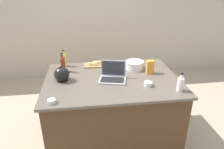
{
  "coord_description": "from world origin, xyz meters",
  "views": [
    {
      "loc": [
        -0.31,
        -2.26,
        1.99
      ],
      "look_at": [
        0.0,
        0.0,
        0.95
      ],
      "focal_mm": 33.39,
      "sensor_mm": 36.0,
      "label": 1
    }
  ],
  "objects_px": {
    "ramekin_small": "(52,101)",
    "candy_bag": "(150,67)",
    "butter_stick_right": "(97,63)",
    "mixing_bowl_large": "(134,65)",
    "bottle_oil": "(64,60)",
    "bottle_soy": "(63,64)",
    "butter_stick_left": "(93,64)",
    "cutting_board": "(95,65)",
    "kettle": "(62,74)",
    "bottle_vinegar": "(180,84)",
    "laptop": "(113,76)",
    "kitchen_timer": "(118,67)",
    "ramekin_medium": "(148,84)"
  },
  "relations": [
    {
      "from": "ramekin_small",
      "to": "candy_bag",
      "type": "height_order",
      "value": "candy_bag"
    },
    {
      "from": "butter_stick_right",
      "to": "mixing_bowl_large",
      "type": "bearing_deg",
      "value": -22.64
    },
    {
      "from": "bottle_oil",
      "to": "bottle_soy",
      "type": "height_order",
      "value": "bottle_soy"
    },
    {
      "from": "butter_stick_left",
      "to": "ramekin_small",
      "type": "height_order",
      "value": "butter_stick_left"
    },
    {
      "from": "bottle_oil",
      "to": "butter_stick_right",
      "type": "height_order",
      "value": "bottle_oil"
    },
    {
      "from": "cutting_board",
      "to": "butter_stick_right",
      "type": "relative_size",
      "value": 2.65
    },
    {
      "from": "mixing_bowl_large",
      "to": "kettle",
      "type": "distance_m",
      "value": 0.96
    },
    {
      "from": "mixing_bowl_large",
      "to": "bottle_vinegar",
      "type": "relative_size",
      "value": 1.2
    },
    {
      "from": "butter_stick_left",
      "to": "ramekin_small",
      "type": "xyz_separation_m",
      "value": [
        -0.44,
        -0.89,
        -0.02
      ]
    },
    {
      "from": "bottle_vinegar",
      "to": "candy_bag",
      "type": "distance_m",
      "value": 0.53
    },
    {
      "from": "laptop",
      "to": "butter_stick_right",
      "type": "xyz_separation_m",
      "value": [
        -0.15,
        0.5,
        -0.01
      ]
    },
    {
      "from": "butter_stick_right",
      "to": "kitchen_timer",
      "type": "xyz_separation_m",
      "value": [
        0.26,
        -0.2,
        -0.0
      ]
    },
    {
      "from": "laptop",
      "to": "mixing_bowl_large",
      "type": "height_order",
      "value": "laptop"
    },
    {
      "from": "bottle_soy",
      "to": "butter_stick_left",
      "type": "relative_size",
      "value": 2.27
    },
    {
      "from": "bottle_soy",
      "to": "ramekin_small",
      "type": "height_order",
      "value": "bottle_soy"
    },
    {
      "from": "butter_stick_right",
      "to": "kettle",
      "type": "bearing_deg",
      "value": -135.1
    },
    {
      "from": "mixing_bowl_large",
      "to": "butter_stick_right",
      "type": "distance_m",
      "value": 0.53
    },
    {
      "from": "mixing_bowl_large",
      "to": "butter_stick_left",
      "type": "bearing_deg",
      "value": 164.02
    },
    {
      "from": "bottle_soy",
      "to": "cutting_board",
      "type": "relative_size",
      "value": 0.86
    },
    {
      "from": "bottle_soy",
      "to": "mixing_bowl_large",
      "type": "bearing_deg",
      "value": -2.48
    },
    {
      "from": "laptop",
      "to": "butter_stick_left",
      "type": "xyz_separation_m",
      "value": [
        -0.22,
        0.45,
        -0.01
      ]
    },
    {
      "from": "bottle_vinegar",
      "to": "cutting_board",
      "type": "bearing_deg",
      "value": 135.54
    },
    {
      "from": "laptop",
      "to": "ramekin_small",
      "type": "bearing_deg",
      "value": -146.34
    },
    {
      "from": "mixing_bowl_large",
      "to": "cutting_board",
      "type": "distance_m",
      "value": 0.55
    },
    {
      "from": "kitchen_timer",
      "to": "ramekin_medium",
      "type": "bearing_deg",
      "value": -62.95
    },
    {
      "from": "kitchen_timer",
      "to": "candy_bag",
      "type": "xyz_separation_m",
      "value": [
        0.38,
        -0.17,
        0.05
      ]
    },
    {
      "from": "kitchen_timer",
      "to": "candy_bag",
      "type": "height_order",
      "value": "candy_bag"
    },
    {
      "from": "butter_stick_left",
      "to": "butter_stick_right",
      "type": "xyz_separation_m",
      "value": [
        0.06,
        0.05,
        0.0
      ]
    },
    {
      "from": "cutting_board",
      "to": "butter_stick_right",
      "type": "xyz_separation_m",
      "value": [
        0.03,
        0.02,
        0.03
      ]
    },
    {
      "from": "bottle_oil",
      "to": "ramekin_medium",
      "type": "bearing_deg",
      "value": -37.05
    },
    {
      "from": "laptop",
      "to": "bottle_oil",
      "type": "height_order",
      "value": "bottle_oil"
    },
    {
      "from": "bottle_oil",
      "to": "cutting_board",
      "type": "relative_size",
      "value": 0.79
    },
    {
      "from": "bottle_vinegar",
      "to": "butter_stick_right",
      "type": "xyz_separation_m",
      "value": [
        -0.83,
        0.87,
        -0.05
      ]
    },
    {
      "from": "butter_stick_right",
      "to": "kitchen_timer",
      "type": "distance_m",
      "value": 0.33
    },
    {
      "from": "bottle_oil",
      "to": "cutting_board",
      "type": "xyz_separation_m",
      "value": [
        0.42,
        -0.05,
        -0.08
      ]
    },
    {
      "from": "bottle_oil",
      "to": "bottle_soy",
      "type": "relative_size",
      "value": 0.92
    },
    {
      "from": "ramekin_small",
      "to": "bottle_vinegar",
      "type": "bearing_deg",
      "value": 2.89
    },
    {
      "from": "ramekin_small",
      "to": "ramekin_medium",
      "type": "bearing_deg",
      "value": 12.35
    },
    {
      "from": "bottle_oil",
      "to": "butter_stick_left",
      "type": "height_order",
      "value": "bottle_oil"
    },
    {
      "from": "bottle_oil",
      "to": "bottle_soy",
      "type": "bearing_deg",
      "value": -90.8
    },
    {
      "from": "laptop",
      "to": "cutting_board",
      "type": "bearing_deg",
      "value": 111.37
    },
    {
      "from": "bottle_oil",
      "to": "kettle",
      "type": "relative_size",
      "value": 1.08
    },
    {
      "from": "ramekin_medium",
      "to": "kettle",
      "type": "bearing_deg",
      "value": 164.52
    },
    {
      "from": "kettle",
      "to": "cutting_board",
      "type": "relative_size",
      "value": 0.73
    },
    {
      "from": "butter_stick_right",
      "to": "kitchen_timer",
      "type": "relative_size",
      "value": 1.43
    },
    {
      "from": "bottle_soy",
      "to": "butter_stick_left",
      "type": "xyz_separation_m",
      "value": [
        0.39,
        0.12,
        -0.06
      ]
    },
    {
      "from": "kettle",
      "to": "butter_stick_right",
      "type": "relative_size",
      "value": 1.94
    },
    {
      "from": "butter_stick_right",
      "to": "kitchen_timer",
      "type": "bearing_deg",
      "value": -36.78
    },
    {
      "from": "cutting_board",
      "to": "laptop",
      "type": "bearing_deg",
      "value": -68.63
    },
    {
      "from": "laptop",
      "to": "ramekin_medium",
      "type": "relative_size",
      "value": 3.8
    }
  ]
}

